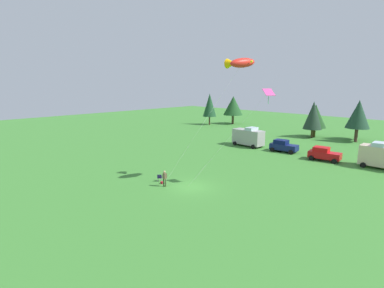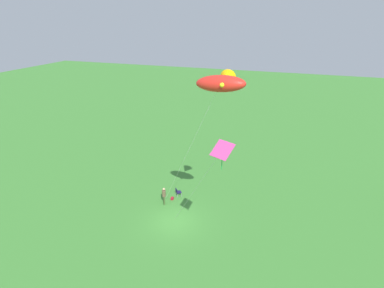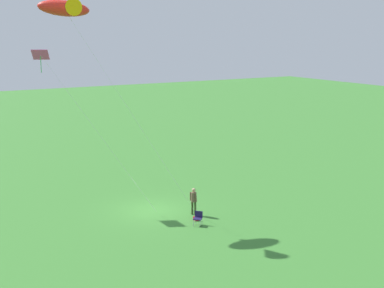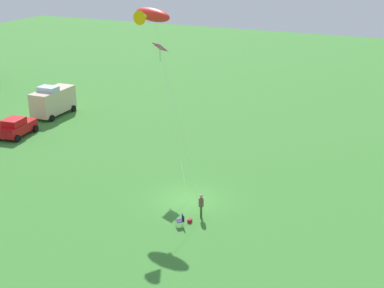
% 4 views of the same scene
% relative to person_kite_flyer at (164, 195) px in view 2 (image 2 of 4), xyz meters
% --- Properties ---
extents(ground_plane, '(160.00, 160.00, 0.00)m').
position_rel_person_kite_flyer_xyz_m(ground_plane, '(2.10, 1.96, -1.02)').
color(ground_plane, '#3B7E30').
extents(person_kite_flyer, '(0.51, 0.46, 1.74)m').
position_rel_person_kite_flyer_xyz_m(person_kite_flyer, '(0.00, 0.00, 0.00)').
color(person_kite_flyer, '#3A4C26').
rests_on(person_kite_flyer, ground).
extents(folding_chair, '(0.68, 0.68, 0.82)m').
position_rel_person_kite_flyer_xyz_m(folding_chair, '(-1.69, 0.69, -0.53)').
color(folding_chair, '#1E1948').
rests_on(folding_chair, ground).
extents(backpack_on_grass, '(0.32, 0.22, 0.22)m').
position_rel_person_kite_flyer_xyz_m(backpack_on_grass, '(-0.95, 0.41, -0.91)').
color(backpack_on_grass, '#A51625').
rests_on(backpack_on_grass, ground).
extents(kite_large_fish, '(6.24, 8.01, 13.33)m').
position_rel_person_kite_flyer_xyz_m(kite_large_fish, '(4.70, 6.18, 11.69)').
color(kite_large_fish, red).
rests_on(kite_large_fish, ground).
extents(kite_diamond_rainbow, '(6.55, 5.96, 10.21)m').
position_rel_person_kite_flyer_xyz_m(kite_diamond_rainbow, '(7.50, 6.94, 8.57)').
color(kite_diamond_rainbow, '#D84090').
rests_on(kite_diamond_rainbow, ground).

